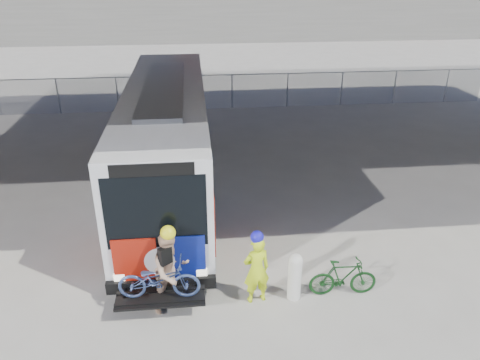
{
  "coord_description": "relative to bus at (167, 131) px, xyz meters",
  "views": [
    {
      "loc": [
        -1.07,
        -12.44,
        7.36
      ],
      "look_at": [
        0.16,
        -0.39,
        1.6
      ],
      "focal_mm": 35.0,
      "sensor_mm": 36.0,
      "label": 1
    }
  ],
  "objects": [
    {
      "name": "ground",
      "position": [
        2.0,
        -2.62,
        -2.11
      ],
      "size": [
        160.0,
        160.0,
        0.0
      ],
      "primitive_type": "plane",
      "color": "#9E9991",
      "rests_on": "ground"
    },
    {
      "name": "bus",
      "position": [
        0.0,
        0.0,
        0.0
      ],
      "size": [
        2.67,
        12.92,
        3.69
      ],
      "color": "silver",
      "rests_on": "ground"
    },
    {
      "name": "chainlink_fence",
      "position": [
        2.0,
        9.38,
        -0.68
      ],
      "size": [
        30.0,
        0.06,
        30.0
      ],
      "color": "gray",
      "rests_on": "ground"
    },
    {
      "name": "bollard",
      "position": [
        3.11,
        -6.32,
        -1.45
      ],
      "size": [
        0.32,
        0.32,
        1.23
      ],
      "color": "white",
      "rests_on": "ground"
    },
    {
      "name": "cyclist_hivis",
      "position": [
        2.21,
        -6.32,
        -1.19
      ],
      "size": [
        0.71,
        0.54,
        1.9
      ],
      "rotation": [
        0.0,
        0.0,
        3.36
      ],
      "color": "#DDFF1A",
      "rests_on": "ground"
    },
    {
      "name": "cyclist_tan",
      "position": [
        0.26,
        -6.32,
        -1.09
      ],
      "size": [
        1.21,
        1.17,
        2.16
      ],
      "rotation": [
        0.0,
        0.0,
        0.65
      ],
      "color": "tan",
      "rests_on": "ground"
    },
    {
      "name": "bike_parked",
      "position": [
        4.29,
        -6.32,
        -1.62
      ],
      "size": [
        1.65,
        0.52,
        0.98
      ],
      "primitive_type": "imported",
      "rotation": [
        0.0,
        0.0,
        1.53
      ],
      "color": "#133C17",
      "rests_on": "ground"
    }
  ]
}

